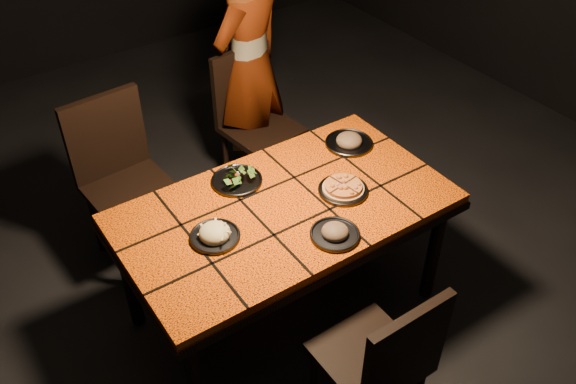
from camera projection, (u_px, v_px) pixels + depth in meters
room_shell at (284, 64)px, 2.47m from camera, size 6.04×7.04×3.08m
dining_table at (285, 217)px, 2.99m from camera, size 1.62×0.92×0.75m
chair_near at (384, 359)px, 2.53m from camera, size 0.42×0.42×0.91m
chair_far_left at (120, 171)px, 3.44m from camera, size 0.49×0.49×1.01m
chair_far_right at (253, 113)px, 3.96m from camera, size 0.49×0.49×0.96m
diner at (250, 66)px, 3.87m from camera, size 0.71×0.59×1.66m
plate_pizza at (343, 189)px, 3.01m from camera, size 0.25×0.25×0.04m
plate_pasta at (215, 235)px, 2.75m from camera, size 0.23×0.23×0.08m
plate_salad at (237, 178)px, 3.07m from camera, size 0.26×0.26×0.07m
plate_mushroom_a at (335, 233)px, 2.76m from camera, size 0.23×0.23×0.08m
plate_mushroom_b at (349, 141)px, 3.33m from camera, size 0.26×0.26×0.09m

